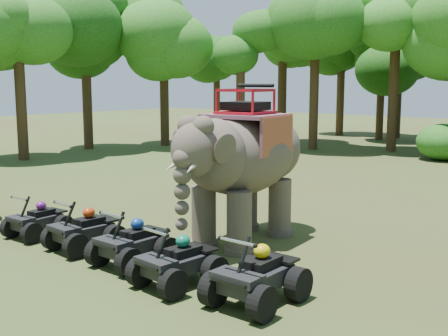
% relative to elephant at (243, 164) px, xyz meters
% --- Properties ---
extents(ground, '(110.00, 110.00, 0.00)m').
position_rel_elephant_xyz_m(ground, '(-0.40, -1.49, -2.00)').
color(ground, '#47381E').
rests_on(ground, ground).
extents(elephant, '(2.56, 4.95, 4.01)m').
position_rel_elephant_xyz_m(elephant, '(0.00, 0.00, 0.00)').
color(elephant, brown).
rests_on(elephant, ground).
extents(atv_0, '(1.22, 1.61, 1.15)m').
position_rel_elephant_xyz_m(atv_0, '(-4.43, -3.22, -1.43)').
color(atv_0, black).
rests_on(atv_0, ground).
extents(atv_1, '(1.35, 1.78, 1.26)m').
position_rel_elephant_xyz_m(atv_1, '(-2.50, -3.13, -1.37)').
color(atv_1, black).
rests_on(atv_1, ground).
extents(atv_2, '(1.27, 1.74, 1.29)m').
position_rel_elephant_xyz_m(atv_2, '(-0.70, -3.14, -1.36)').
color(atv_2, black).
rests_on(atv_2, ground).
extents(atv_3, '(1.38, 1.80, 1.27)m').
position_rel_elephant_xyz_m(atv_3, '(1.02, -3.44, -1.37)').
color(atv_3, black).
rests_on(atv_3, ground).
extents(atv_4, '(1.38, 1.87, 1.36)m').
position_rel_elephant_xyz_m(atv_4, '(2.79, -3.15, -1.32)').
color(atv_4, black).
rests_on(atv_4, ground).
extents(tree_22, '(5.75, 5.75, 8.21)m').
position_rel_elephant_xyz_m(tree_22, '(-18.38, 4.61, 2.10)').
color(tree_22, '#195114').
rests_on(tree_22, ground).
extents(tree_23, '(6.43, 6.43, 9.19)m').
position_rel_elephant_xyz_m(tree_23, '(-19.83, 9.86, 2.59)').
color(tree_23, '#195114').
rests_on(tree_23, ground).
extents(tree_24, '(6.20, 6.20, 8.86)m').
position_rel_elephant_xyz_m(tree_24, '(-17.54, 14.18, 2.42)').
color(tree_24, '#195114').
rests_on(tree_24, ground).
extents(tree_25, '(5.21, 5.21, 7.45)m').
position_rel_elephant_xyz_m(tree_25, '(-11.92, 14.95, 1.72)').
color(tree_25, '#195114').
rests_on(tree_25, ground).
extents(tree_26, '(5.85, 5.85, 8.36)m').
position_rel_elephant_xyz_m(tree_26, '(-9.10, 18.57, 2.17)').
color(tree_26, '#195114').
rests_on(tree_26, ground).
extents(tree_27, '(6.45, 6.45, 9.22)m').
position_rel_elephant_xyz_m(tree_27, '(-5.01, 20.71, 2.61)').
color(tree_27, '#195114').
rests_on(tree_27, ground).
extents(tree_33, '(5.85, 5.85, 8.36)m').
position_rel_elephant_xyz_m(tree_33, '(-7.98, 28.41, 2.18)').
color(tree_33, '#195114').
rests_on(tree_33, ground).
extents(tree_35, '(4.94, 4.94, 7.06)m').
position_rel_elephant_xyz_m(tree_35, '(-19.86, 22.04, 1.52)').
color(tree_35, '#195114').
rests_on(tree_35, ground).
extents(tree_38, '(6.47, 6.47, 9.25)m').
position_rel_elephant_xyz_m(tree_38, '(-12.31, 19.88, 2.62)').
color(tree_38, '#195114').
rests_on(tree_38, ground).
extents(tree_39, '(6.50, 6.50, 9.28)m').
position_rel_elephant_xyz_m(tree_39, '(-12.30, 27.81, 2.64)').
color(tree_39, '#195114').
rests_on(tree_39, ground).
extents(tree_40, '(5.13, 5.13, 7.33)m').
position_rel_elephant_xyz_m(tree_40, '(-8.44, 26.51, 1.66)').
color(tree_40, '#195114').
rests_on(tree_40, ground).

